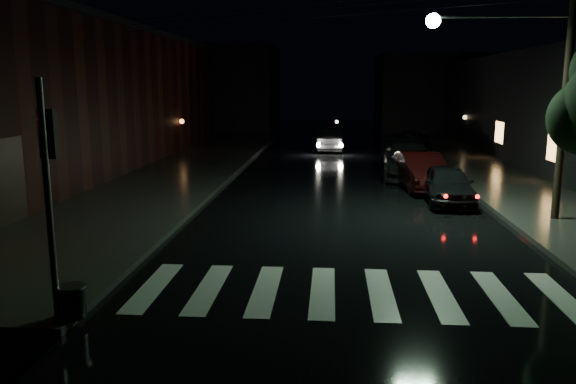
% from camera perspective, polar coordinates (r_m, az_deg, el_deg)
% --- Properties ---
extents(ground, '(120.00, 120.00, 0.00)m').
position_cam_1_polar(ground, '(11.67, -8.57, -10.52)').
color(ground, black).
rests_on(ground, ground).
extents(sidewalk_left, '(6.00, 44.00, 0.15)m').
position_cam_1_polar(sidewalk_left, '(26.04, -12.46, 1.39)').
color(sidewalk_left, '#282826').
rests_on(sidewalk_left, ground).
extents(sidewalk_right, '(4.00, 44.00, 0.15)m').
position_cam_1_polar(sidewalk_right, '(26.02, 21.04, 0.91)').
color(sidewalk_right, '#282826').
rests_on(sidewalk_right, ground).
extents(building_left, '(10.00, 36.00, 7.00)m').
position_cam_1_polar(building_left, '(30.30, -24.53, 8.48)').
color(building_left, black).
rests_on(building_left, ground).
extents(building_far_left, '(14.00, 10.00, 8.00)m').
position_cam_1_polar(building_far_left, '(56.98, -8.43, 10.46)').
color(building_far_left, black).
rests_on(building_far_left, ground).
extents(building_far_right, '(14.00, 10.00, 7.00)m').
position_cam_1_polar(building_far_right, '(56.76, 16.31, 9.65)').
color(building_far_right, black).
rests_on(building_far_right, ground).
extents(crosswalk, '(9.00, 3.00, 0.01)m').
position_cam_1_polar(crosswalk, '(11.86, 6.49, -10.07)').
color(crosswalk, beige).
rests_on(crosswalk, ground).
extents(signal_pole_corner, '(0.68, 0.61, 4.20)m').
position_cam_1_polar(signal_pole_corner, '(10.59, -22.02, -4.65)').
color(signal_pole_corner, slate).
rests_on(signal_pole_corner, ground).
extents(utility_pole, '(4.92, 0.44, 8.00)m').
position_cam_1_polar(utility_pole, '(18.68, 24.61, 11.01)').
color(utility_pole, black).
rests_on(utility_pole, ground).
extents(parked_car_a, '(1.74, 4.08, 1.37)m').
position_cam_1_polar(parked_car_a, '(21.08, 15.87, 0.74)').
color(parked_car_a, black).
rests_on(parked_car_a, ground).
extents(parked_car_b, '(2.09, 4.72, 1.51)m').
position_cam_1_polar(parked_car_b, '(23.73, 13.35, 2.10)').
color(parked_car_b, black).
rests_on(parked_car_b, ground).
extents(parked_car_c, '(2.64, 5.79, 1.64)m').
position_cam_1_polar(parked_car_c, '(26.81, 12.02, 3.28)').
color(parked_car_c, black).
rests_on(parked_car_c, ground).
extents(parked_car_d, '(2.67, 5.02, 1.34)m').
position_cam_1_polar(parked_car_d, '(36.34, 12.46, 4.94)').
color(parked_car_d, black).
rests_on(parked_car_d, ground).
extents(oncoming_car, '(1.57, 4.47, 1.47)m').
position_cam_1_polar(oncoming_car, '(36.70, 4.29, 5.32)').
color(oncoming_car, black).
rests_on(oncoming_car, ground).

